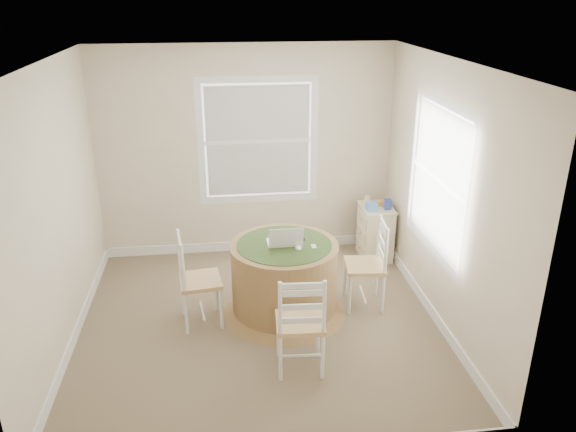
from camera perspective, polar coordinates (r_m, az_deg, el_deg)
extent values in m
cube|color=#77624B|center=(5.81, -2.90, -11.10)|extent=(3.60, 3.60, 0.02)
cube|color=white|center=(4.89, -3.51, 15.51)|extent=(3.60, 3.60, 0.02)
cube|color=beige|center=(6.92, -4.31, 6.41)|extent=(3.60, 0.02, 2.60)
cube|color=beige|center=(3.58, -0.98, -9.38)|extent=(3.60, 0.02, 2.60)
cube|color=beige|center=(5.40, -22.68, 0.09)|extent=(0.02, 3.60, 2.60)
cube|color=beige|center=(5.62, 15.57, 1.85)|extent=(0.02, 3.60, 2.60)
cube|color=white|center=(7.34, -4.02, -2.98)|extent=(3.60, 0.02, 0.12)
cube|color=white|center=(5.95, -20.72, -11.04)|extent=(0.02, 3.60, 0.12)
cube|color=white|center=(6.14, 14.20, -9.08)|extent=(0.02, 3.60, 0.12)
cylinder|color=olive|center=(5.79, -0.38, -6.13)|extent=(1.08, 1.08, 0.70)
cone|color=olive|center=(5.99, -0.37, -9.41)|extent=(1.28, 1.28, 0.08)
cylinder|color=olive|center=(5.64, -0.39, -3.08)|extent=(1.10, 1.10, 0.03)
cylinder|color=#385525|center=(5.63, -0.39, -2.93)|extent=(0.96, 0.96, 0.01)
cone|color=#385525|center=(5.65, -0.39, -3.44)|extent=(1.06, 1.06, 0.10)
cube|color=white|center=(5.66, -0.39, -2.74)|extent=(0.35, 0.24, 0.02)
cube|color=silver|center=(5.66, -0.39, -2.64)|extent=(0.28, 0.14, 0.00)
cube|color=black|center=(5.48, -0.18, -2.25)|extent=(0.34, 0.07, 0.22)
ellipsoid|color=white|center=(5.54, 1.05, -3.26)|extent=(0.06, 0.10, 0.03)
cube|color=#B7BABF|center=(5.59, 2.63, -3.14)|extent=(0.05, 0.09, 0.02)
cube|color=black|center=(5.73, 1.41, -2.42)|extent=(0.06, 0.05, 0.02)
cube|color=beige|center=(7.11, 8.85, -1.69)|extent=(0.36, 0.49, 0.66)
cube|color=beige|center=(6.98, 9.01, 0.85)|extent=(0.39, 0.52, 0.02)
cube|color=beige|center=(7.14, 7.53, -3.22)|extent=(0.02, 0.41, 0.14)
cube|color=beige|center=(7.06, 7.61, -1.74)|extent=(0.02, 0.41, 0.14)
cube|color=beige|center=(6.98, 7.69, -0.29)|extent=(0.02, 0.41, 0.14)
cube|color=#5D8DD5|center=(6.85, 8.55, 1.00)|extent=(0.12, 0.12, 0.10)
cube|color=gold|center=(7.01, 9.23, 1.30)|extent=(0.15, 0.10, 0.06)
cube|color=#324197|center=(6.92, 9.97, 1.21)|extent=(0.08, 0.08, 0.12)
cylinder|color=beige|center=(7.06, 8.18, 1.63)|extent=(0.07, 0.07, 0.09)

